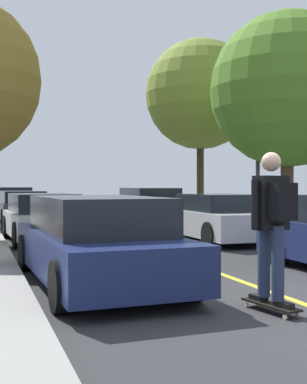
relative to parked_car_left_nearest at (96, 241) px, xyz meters
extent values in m
plane|color=#2D2D30|center=(2.22, -1.85, -0.66)|extent=(80.00, 80.00, 0.00)
cube|color=gold|center=(2.22, 2.15, -0.66)|extent=(0.12, 39.20, 0.01)
cube|color=navy|center=(0.00, 0.01, -0.17)|extent=(1.98, 4.72, 0.62)
cube|color=black|center=(0.00, -0.03, 0.41)|extent=(1.70, 2.97, 0.54)
cylinder|color=black|center=(0.90, -1.59, -0.34)|extent=(0.24, 0.65, 0.64)
cylinder|color=black|center=(-0.79, -1.65, -0.34)|extent=(0.24, 0.65, 0.64)
cylinder|color=black|center=(0.79, 1.67, -0.34)|extent=(0.24, 0.65, 0.64)
cylinder|color=black|center=(-0.91, 1.61, -0.34)|extent=(0.24, 0.65, 0.64)
cube|color=#B7B7BC|center=(0.00, 6.34, -0.18)|extent=(1.97, 4.13, 0.61)
cube|color=black|center=(-0.01, 6.58, 0.37)|extent=(1.70, 2.58, 0.50)
cylinder|color=black|center=(0.90, 5.05, -0.34)|extent=(0.24, 0.65, 0.64)
cylinder|color=black|center=(-0.80, 4.98, -0.34)|extent=(0.24, 0.65, 0.64)
cylinder|color=black|center=(0.80, 7.70, -0.34)|extent=(0.24, 0.65, 0.64)
cylinder|color=black|center=(-0.90, 7.64, -0.34)|extent=(0.24, 0.65, 0.64)
cube|color=#38383D|center=(0.00, 13.28, -0.16)|extent=(1.86, 4.37, 0.66)
cube|color=black|center=(0.00, 13.41, 0.40)|extent=(1.61, 2.89, 0.45)
cylinder|color=black|center=(0.85, 11.83, -0.34)|extent=(0.24, 0.65, 0.64)
cylinder|color=black|center=(-0.78, 11.79, -0.34)|extent=(0.24, 0.65, 0.64)
cylinder|color=black|center=(0.78, 14.76, -0.34)|extent=(0.24, 0.65, 0.64)
cube|color=navy|center=(0.00, 18.70, -0.11)|extent=(1.84, 4.26, 0.75)
cube|color=black|center=(0.00, 18.66, 0.51)|extent=(1.60, 2.67, 0.48)
cylinder|color=black|center=(0.85, 17.30, -0.34)|extent=(0.23, 0.64, 0.64)
cylinder|color=black|center=(0.80, 20.12, -0.34)|extent=(0.23, 0.64, 0.64)
cylinder|color=black|center=(3.68, 0.77, -0.34)|extent=(0.24, 0.65, 0.64)
cube|color=#B7B7BC|center=(4.43, 4.81, -0.16)|extent=(1.84, 4.01, 0.65)
cube|color=black|center=(4.43, 4.78, 0.39)|extent=(1.62, 2.33, 0.45)
cylinder|color=black|center=(3.59, 6.11, -0.34)|extent=(0.22, 0.64, 0.64)
cylinder|color=black|center=(5.29, 6.10, -0.34)|extent=(0.22, 0.64, 0.64)
cylinder|color=black|center=(3.57, 3.51, -0.34)|extent=(0.22, 0.64, 0.64)
cylinder|color=black|center=(5.28, 3.50, -0.34)|extent=(0.22, 0.64, 0.64)
cube|color=black|center=(4.43, 10.89, -0.13)|extent=(1.91, 4.73, 0.71)
cube|color=black|center=(4.43, 10.72, 0.49)|extent=(1.65, 3.01, 0.52)
cylinder|color=black|center=(3.65, 12.55, -0.34)|extent=(0.24, 0.65, 0.64)
cylinder|color=black|center=(5.31, 12.51, -0.34)|extent=(0.24, 0.65, 0.64)
cylinder|color=black|center=(3.56, 9.27, -0.34)|extent=(0.24, 0.65, 0.64)
cylinder|color=black|center=(5.22, 9.22, -0.34)|extent=(0.24, 0.65, 0.64)
cylinder|color=#4C3823|center=(6.64, 4.93, 0.98)|extent=(0.36, 0.36, 3.00)
sphere|color=#4C7A23|center=(6.64, 4.93, 3.56)|extent=(4.40, 4.40, 4.40)
cylinder|color=#3D2D1E|center=(6.64, 10.95, 1.46)|extent=(0.28, 0.28, 3.96)
sphere|color=olive|center=(6.64, 10.95, 4.43)|extent=(4.33, 4.33, 4.33)
cylinder|color=#38383D|center=(6.18, 5.77, 1.83)|extent=(0.12, 0.12, 4.71)
cube|color=#EAE5C6|center=(6.18, 5.77, 4.31)|extent=(0.36, 0.24, 0.20)
cube|color=black|center=(1.59, -2.40, -0.57)|extent=(0.37, 0.87, 0.02)
cylinder|color=beige|center=(1.43, -2.09, -0.64)|extent=(0.03, 0.06, 0.06)
cylinder|color=beige|center=(1.62, -2.05, -0.64)|extent=(0.03, 0.06, 0.06)
cylinder|color=beige|center=(1.56, -2.75, -0.64)|extent=(0.03, 0.06, 0.06)
cylinder|color=beige|center=(1.74, -2.72, -0.64)|extent=(0.03, 0.06, 0.06)
cube|color=#99999E|center=(1.53, -2.07, -0.60)|extent=(0.11, 0.06, 0.02)
cube|color=#99999E|center=(1.65, -2.74, -0.60)|extent=(0.11, 0.06, 0.02)
cube|color=black|center=(1.55, -2.19, -0.53)|extent=(0.15, 0.27, 0.06)
cube|color=black|center=(1.63, -2.62, -0.53)|extent=(0.15, 0.27, 0.06)
cylinder|color=#283351|center=(1.57, -2.28, -0.06)|extent=(0.17, 0.17, 0.88)
cylinder|color=#283351|center=(1.61, -2.52, -0.06)|extent=(0.17, 0.17, 0.88)
cube|color=black|center=(1.59, -2.40, 0.64)|extent=(0.43, 0.29, 0.65)
sphere|color=tan|center=(1.59, -2.40, 1.13)|extent=(0.23, 0.23, 0.23)
cylinder|color=black|center=(1.35, -2.45, 0.63)|extent=(0.10, 0.10, 0.58)
cylinder|color=black|center=(1.83, -2.36, 0.63)|extent=(0.10, 0.10, 0.58)
cube|color=black|center=(1.62, -2.60, 0.66)|extent=(0.33, 0.23, 0.44)
camera|label=1|loc=(-1.74, -7.78, 0.86)|focal=48.54mm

